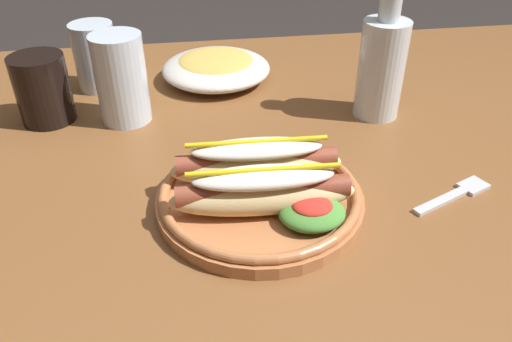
% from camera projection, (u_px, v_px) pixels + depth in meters
% --- Properties ---
extents(dining_table, '(1.33, 0.94, 0.74)m').
position_uv_depth(dining_table, '(280.00, 205.00, 0.76)').
color(dining_table, brown).
rests_on(dining_table, ground_plane).
extents(hot_dog_plate, '(0.25, 0.25, 0.08)m').
position_uv_depth(hot_dog_plate, '(262.00, 189.00, 0.59)').
color(hot_dog_plate, '#B77042').
rests_on(hot_dog_plate, dining_table).
extents(fork, '(0.12, 0.07, 0.00)m').
position_uv_depth(fork, '(457.00, 194.00, 0.62)').
color(fork, silver).
rests_on(fork, dining_table).
extents(soda_cup, '(0.08, 0.08, 0.10)m').
position_uv_depth(soda_cup, '(43.00, 89.00, 0.76)').
color(soda_cup, black).
rests_on(soda_cup, dining_table).
extents(water_cup, '(0.08, 0.08, 0.14)m').
position_uv_depth(water_cup, '(121.00, 79.00, 0.75)').
color(water_cup, silver).
rests_on(water_cup, dining_table).
extents(extra_cup, '(0.07, 0.07, 0.11)m').
position_uv_depth(extra_cup, '(96.00, 57.00, 0.85)').
color(extra_cup, silver).
rests_on(extra_cup, dining_table).
extents(glass_bottle, '(0.07, 0.07, 0.21)m').
position_uv_depth(glass_bottle, '(382.00, 64.00, 0.76)').
color(glass_bottle, silver).
rests_on(glass_bottle, dining_table).
extents(side_bowl, '(0.19, 0.19, 0.05)m').
position_uv_depth(side_bowl, '(216.00, 67.00, 0.90)').
color(side_bowl, silver).
rests_on(side_bowl, dining_table).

